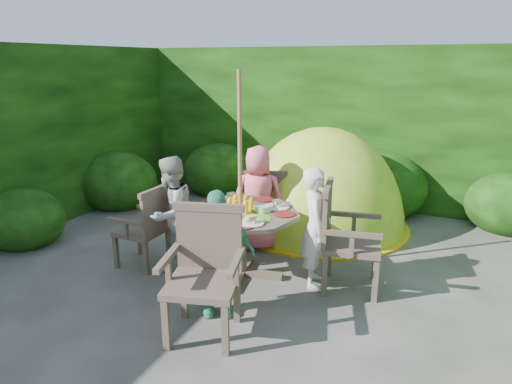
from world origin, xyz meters
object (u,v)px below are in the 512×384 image
at_px(patio_table, 241,221).
at_px(dome_tent, 320,226).
at_px(garden_chair_right, 343,236).
at_px(garden_chair_left, 147,226).
at_px(garden_chair_front, 205,270).
at_px(child_back, 258,198).
at_px(child_front, 217,253).
at_px(child_left, 171,214).
at_px(parasol_pole, 240,179).
at_px(child_right, 315,227).
at_px(garden_chair_back, 265,203).

distance_m(patio_table, dome_tent, 2.00).
bearing_deg(garden_chair_right, garden_chair_left, 90.22).
xyz_separation_m(garden_chair_front, child_back, (-0.33, 1.86, 0.09)).
bearing_deg(garden_chair_right, child_front, 126.19).
bearing_deg(child_front, child_left, 124.37).
bearing_deg(child_front, parasol_pole, 79.37).
bearing_deg(garden_chair_left, garden_chair_front, 56.61).
bearing_deg(child_right, garden_chair_left, 82.00).
height_order(parasol_pole, garden_chair_front, parasol_pole).
bearing_deg(child_left, child_right, 101.96).
relative_size(garden_chair_back, child_left, 0.72).
bearing_deg(garden_chair_front, child_right, 47.92).
bearing_deg(garden_chair_back, garden_chair_left, 31.89).
bearing_deg(child_back, garden_chair_front, 82.15).
bearing_deg(garden_chair_back, child_front, 76.43).
xyz_separation_m(patio_table, garden_chair_right, (1.06, 0.19, -0.06)).
distance_m(patio_table, child_front, 0.80).
bearing_deg(patio_table, garden_chair_back, 99.62).
relative_size(garden_chair_left, child_right, 0.72).
height_order(garden_chair_left, garden_chair_front, garden_chair_front).
xyz_separation_m(patio_table, garden_chair_back, (-0.18, 1.08, -0.13)).
relative_size(child_left, child_back, 0.99).
relative_size(garden_chair_front, child_front, 0.88).
distance_m(child_right, child_back, 1.13).
height_order(child_back, child_front, child_back).
bearing_deg(garden_chair_left, garden_chair_right, 101.45).
relative_size(garden_chair_front, child_right, 0.84).
height_order(garden_chair_front, dome_tent, dome_tent).
bearing_deg(child_front, garden_chair_left, 133.89).
distance_m(parasol_pole, garden_chair_right, 1.21).
bearing_deg(child_front, child_back, 79.37).
height_order(garden_chair_front, child_left, child_left).
bearing_deg(parasol_pole, patio_table, 23.16).
distance_m(garden_chair_front, child_right, 1.36).
bearing_deg(child_back, garden_chair_right, 136.04).
bearing_deg(child_right, garden_chair_back, 26.92).
relative_size(child_right, child_front, 1.06).
xyz_separation_m(patio_table, garden_chair_left, (-1.08, -0.21, -0.14)).
bearing_deg(child_right, dome_tent, -4.39).
relative_size(garden_chair_left, garden_chair_front, 0.86).
xyz_separation_m(garden_chair_back, child_front, (0.32, -1.87, 0.11)).
xyz_separation_m(garden_chair_right, garden_chair_back, (-1.25, 0.89, -0.07)).
height_order(patio_table, child_front, child_front).
bearing_deg(dome_tent, child_left, -108.33).
bearing_deg(parasol_pole, garden_chair_front, -80.11).
height_order(child_right, child_back, child_back).
xyz_separation_m(garden_chair_front, child_right, (0.60, 1.21, 0.07)).
xyz_separation_m(garden_chair_left, child_right, (1.87, 0.36, 0.15)).
xyz_separation_m(garden_chair_back, child_right, (0.97, -0.94, 0.14)).
distance_m(patio_table, child_right, 0.80).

